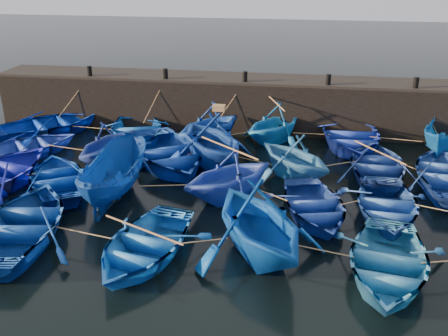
# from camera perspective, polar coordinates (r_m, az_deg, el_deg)

# --- Properties ---
(ground) EXTENTS (120.00, 120.00, 0.00)m
(ground) POSITION_cam_1_polar(r_m,az_deg,el_deg) (16.80, -1.75, -6.42)
(ground) COLOR black
(ground) RESTS_ON ground
(quay_wall) EXTENTS (26.00, 2.50, 2.50)m
(quay_wall) POSITION_cam_1_polar(r_m,az_deg,el_deg) (25.98, 2.59, 7.35)
(quay_wall) COLOR black
(quay_wall) RESTS_ON ground
(quay_top) EXTENTS (26.00, 2.50, 0.12)m
(quay_top) POSITION_cam_1_polar(r_m,az_deg,el_deg) (25.66, 2.64, 10.17)
(quay_top) COLOR black
(quay_top) RESTS_ON quay_wall
(bollard_0) EXTENTS (0.24, 0.24, 0.50)m
(bollard_0) POSITION_cam_1_polar(r_m,az_deg,el_deg) (26.84, -15.11, 10.66)
(bollard_0) COLOR black
(bollard_0) RESTS_ON quay_top
(bollard_1) EXTENTS (0.24, 0.24, 0.50)m
(bollard_1) POSITION_cam_1_polar(r_m,az_deg,el_deg) (25.49, -6.71, 10.66)
(bollard_1) COLOR black
(bollard_1) RESTS_ON quay_top
(bollard_2) EXTENTS (0.24, 0.24, 0.50)m
(bollard_2) POSITION_cam_1_polar(r_m,az_deg,el_deg) (24.72, 2.41, 10.41)
(bollard_2) COLOR black
(bollard_2) RESTS_ON quay_top
(bollard_3) EXTENTS (0.24, 0.24, 0.50)m
(bollard_3) POSITION_cam_1_polar(r_m,az_deg,el_deg) (24.58, 11.84, 9.88)
(bollard_3) COLOR black
(bollard_3) RESTS_ON quay_top
(bollard_4) EXTENTS (0.24, 0.24, 0.50)m
(bollard_4) POSITION_cam_1_polar(r_m,az_deg,el_deg) (25.09, 21.10, 9.10)
(bollard_4) COLOR black
(bollard_4) RESTS_ON quay_top
(boat_0) EXTENTS (6.46, 6.43, 1.10)m
(boat_0) POSITION_cam_1_polar(r_m,az_deg,el_deg) (26.40, -19.55, 4.70)
(boat_0) COLOR #002392
(boat_0) RESTS_ON ground
(boat_1) EXTENTS (5.26, 6.19, 1.09)m
(boat_1) POSITION_cam_1_polar(r_m,az_deg,el_deg) (24.36, -10.06, 4.20)
(boat_1) COLOR #0B47AE
(boat_1) RESTS_ON ground
(boat_2) EXTENTS (5.00, 5.15, 2.07)m
(boat_2) POSITION_cam_1_polar(r_m,az_deg,el_deg) (23.35, -1.68, 4.99)
(boat_2) COLOR #1240A7
(boat_2) RESTS_ON ground
(boat_3) EXTENTS (4.79, 4.92, 1.97)m
(boat_3) POSITION_cam_1_polar(r_m,az_deg,el_deg) (23.81, 5.79, 5.12)
(boat_3) COLOR blue
(boat_3) RESTS_ON ground
(boat_4) EXTENTS (4.45, 5.91, 1.16)m
(boat_4) POSITION_cam_1_polar(r_m,az_deg,el_deg) (24.03, 14.21, 3.67)
(boat_4) COLOR navy
(boat_4) RESTS_ON ground
(boat_5) EXTENTS (2.99, 4.46, 1.61)m
(boat_5) POSITION_cam_1_polar(r_m,az_deg,el_deg) (24.41, 23.88, 3.23)
(boat_5) COLOR #0B5394
(boat_5) RESTS_ON ground
(boat_6) EXTENTS (5.25, 5.28, 0.90)m
(boat_6) POSITION_cam_1_polar(r_m,az_deg,el_deg) (23.98, -21.45, 2.37)
(boat_6) COLOR #1C38AB
(boat_6) RESTS_ON ground
(boat_7) EXTENTS (4.17, 4.50, 1.95)m
(boat_7) POSITION_cam_1_polar(r_m,az_deg,el_deg) (21.70, -13.00, 2.80)
(boat_7) COLOR navy
(boat_7) RESTS_ON ground
(boat_8) EXTENTS (6.55, 7.08, 1.20)m
(boat_8) POSITION_cam_1_polar(r_m,az_deg,el_deg) (21.32, -6.48, 1.81)
(boat_8) COLOR #0F3796
(boat_8) RESTS_ON ground
(boat_9) EXTENTS (6.07, 6.22, 2.49)m
(boat_9) POSITION_cam_1_polar(r_m,az_deg,el_deg) (20.82, -1.38, 3.34)
(boat_9) COLOR navy
(boat_9) RESTS_ON ground
(boat_10) EXTENTS (4.88, 4.87, 1.95)m
(boat_10) POSITION_cam_1_polar(r_m,az_deg,el_deg) (19.94, 8.09, 1.36)
(boat_10) COLOR #2969A4
(boat_10) RESTS_ON ground
(boat_11) EXTENTS (3.51, 4.80, 0.97)m
(boat_11) POSITION_cam_1_polar(r_m,az_deg,el_deg) (21.20, 17.16, 0.44)
(boat_11) COLOR navy
(boat_11) RESTS_ON ground
(boat_14) EXTENTS (5.05, 5.47, 0.93)m
(boat_14) POSITION_cam_1_polar(r_m,az_deg,el_deg) (20.13, -18.45, -1.01)
(boat_14) COLOR #053291
(boat_14) RESTS_ON ground
(boat_15) EXTENTS (1.81, 4.73, 1.82)m
(boat_15) POSITION_cam_1_polar(r_m,az_deg,el_deg) (18.58, -12.50, -0.84)
(boat_15) COLOR navy
(boat_15) RESTS_ON ground
(boat_16) EXTENTS (5.03, 5.03, 2.01)m
(boat_16) POSITION_cam_1_polar(r_m,az_deg,el_deg) (17.99, 0.53, -0.76)
(boat_16) COLOR blue
(boat_16) RESTS_ON ground
(boat_17) EXTENTS (3.99, 4.85, 0.88)m
(boat_17) POSITION_cam_1_polar(r_m,az_deg,el_deg) (17.29, 10.23, -4.26)
(boat_17) COLOR navy
(boat_17) RESTS_ON ground
(boat_18) EXTENTS (3.33, 4.52, 0.91)m
(boat_18) POSITION_cam_1_polar(r_m,az_deg,el_deg) (17.91, 18.06, -4.03)
(boat_18) COLOR #2450AC
(boat_18) RESTS_ON ground
(boat_21) EXTENTS (4.61, 5.86, 1.10)m
(boat_21) POSITION_cam_1_polar(r_m,az_deg,el_deg) (16.95, -22.06, -5.87)
(boat_21) COLOR navy
(boat_21) RESTS_ON ground
(boat_22) EXTENTS (3.99, 5.01, 0.93)m
(boat_22) POSITION_cam_1_polar(r_m,az_deg,el_deg) (15.00, -9.15, -8.59)
(boat_22) COLOR blue
(boat_22) RESTS_ON ground
(boat_23) EXTENTS (5.80, 6.02, 2.44)m
(boat_23) POSITION_cam_1_polar(r_m,az_deg,el_deg) (14.51, 3.95, -6.05)
(boat_23) COLOR #06439D
(boat_23) RESTS_ON ground
(boat_24) EXTENTS (4.01, 5.11, 0.96)m
(boat_24) POSITION_cam_1_polar(r_m,az_deg,el_deg) (14.71, 18.16, -10.18)
(boat_24) COLOR #2C79BE
(boat_24) RESTS_ON ground
(wooden_crate) EXTENTS (0.50, 0.35, 0.23)m
(wooden_crate) POSITION_cam_1_polar(r_m,az_deg,el_deg) (20.35, -0.58, 6.90)
(wooden_crate) COLOR olive
(wooden_crate) RESTS_ON boat_9
(mooring_ropes) EXTENTS (18.89, 11.83, 2.10)m
(mooring_ropes) POSITION_cam_1_polar(r_m,az_deg,el_deg) (20.85, 0.64, 2.24)
(mooring_ropes) COLOR tan
(mooring_ropes) RESTS_ON ground
(loose_oars) EXTENTS (9.79, 12.66, 1.14)m
(loose_oars) POSITION_cam_1_polar(r_m,az_deg,el_deg) (18.90, 4.90, 1.99)
(loose_oars) COLOR #99724C
(loose_oars) RESTS_ON ground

